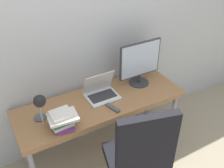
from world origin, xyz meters
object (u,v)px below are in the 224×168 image
(laptop, at_px, (101,92))
(monitor, at_px, (140,62))
(desk_lamp, at_px, (40,104))
(office_chair, at_px, (140,157))
(book_stack, at_px, (62,120))

(laptop, height_order, monitor, monitor)
(laptop, height_order, desk_lamp, desk_lamp)
(monitor, distance_m, office_chair, 1.03)
(monitor, relative_size, desk_lamp, 1.46)
(laptop, relative_size, desk_lamp, 0.96)
(desk_lamp, height_order, book_stack, desk_lamp)
(desk_lamp, relative_size, office_chair, 0.29)
(laptop, xyz_separation_m, office_chair, (-0.06, -0.79, -0.15))
(desk_lamp, distance_m, book_stack, 0.24)
(book_stack, bearing_deg, office_chair, -51.08)
(laptop, relative_size, office_chair, 0.28)
(laptop, distance_m, book_stack, 0.56)
(office_chair, bearing_deg, desk_lamp, 131.83)
(laptop, distance_m, office_chair, 0.81)
(laptop, relative_size, book_stack, 1.19)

